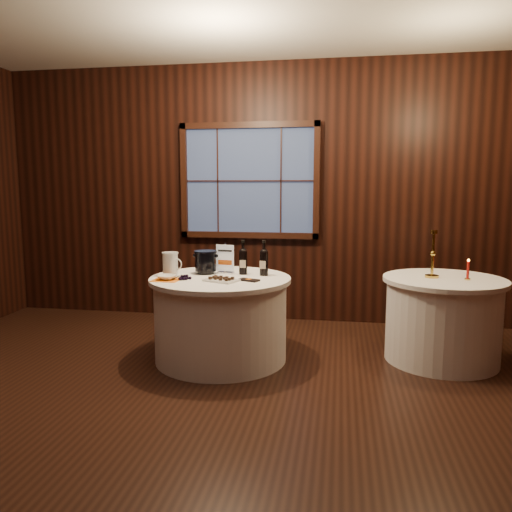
% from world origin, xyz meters
% --- Properties ---
extents(ground, '(6.00, 6.00, 0.00)m').
position_xyz_m(ground, '(0.00, 0.00, 0.00)').
color(ground, black).
rests_on(ground, ground).
extents(back_wall, '(6.00, 0.10, 3.00)m').
position_xyz_m(back_wall, '(0.00, 2.48, 1.54)').
color(back_wall, black).
rests_on(back_wall, ground).
extents(main_table, '(1.28, 1.28, 0.77)m').
position_xyz_m(main_table, '(0.00, 1.00, 0.39)').
color(main_table, white).
rests_on(main_table, ground).
extents(side_table, '(1.08, 1.08, 0.77)m').
position_xyz_m(side_table, '(2.00, 1.30, 0.39)').
color(side_table, white).
rests_on(side_table, ground).
extents(sign_stand, '(0.17, 0.10, 0.28)m').
position_xyz_m(sign_stand, '(0.00, 1.20, 0.87)').
color(sign_stand, silver).
rests_on(sign_stand, main_table).
extents(port_bottle_left, '(0.08, 0.08, 0.32)m').
position_xyz_m(port_bottle_left, '(0.17, 1.19, 0.91)').
color(port_bottle_left, black).
rests_on(port_bottle_left, main_table).
extents(port_bottle_right, '(0.08, 0.08, 0.33)m').
position_xyz_m(port_bottle_right, '(0.38, 1.16, 0.91)').
color(port_bottle_right, black).
rests_on(port_bottle_right, main_table).
extents(ice_bucket, '(0.21, 0.21, 0.22)m').
position_xyz_m(ice_bucket, '(-0.18, 1.16, 0.89)').
color(ice_bucket, black).
rests_on(ice_bucket, main_table).
extents(chocolate_plate, '(0.33, 0.28, 0.04)m').
position_xyz_m(chocolate_plate, '(0.05, 0.81, 0.79)').
color(chocolate_plate, white).
rests_on(chocolate_plate, main_table).
extents(chocolate_box, '(0.20, 0.15, 0.02)m').
position_xyz_m(chocolate_box, '(0.29, 0.87, 0.78)').
color(chocolate_box, black).
rests_on(chocolate_box, main_table).
extents(grape_bunch, '(0.18, 0.11, 0.04)m').
position_xyz_m(grape_bunch, '(-0.28, 0.81, 0.79)').
color(grape_bunch, black).
rests_on(grape_bunch, main_table).
extents(glass_pitcher, '(0.20, 0.15, 0.22)m').
position_xyz_m(glass_pitcher, '(-0.47, 1.00, 0.88)').
color(glass_pitcher, white).
rests_on(glass_pitcher, main_table).
extents(orange_napkin, '(0.24, 0.24, 0.00)m').
position_xyz_m(orange_napkin, '(-0.43, 0.79, 0.77)').
color(orange_napkin, orange).
rests_on(orange_napkin, main_table).
extents(cracker_bowl, '(0.19, 0.19, 0.04)m').
position_xyz_m(cracker_bowl, '(-0.43, 0.79, 0.79)').
color(cracker_bowl, white).
rests_on(cracker_bowl, orange_napkin).
extents(brass_candlestick, '(0.12, 0.12, 0.43)m').
position_xyz_m(brass_candlestick, '(1.89, 1.31, 0.93)').
color(brass_candlestick, gold).
rests_on(brass_candlestick, side_table).
extents(red_candle, '(0.05, 0.05, 0.19)m').
position_xyz_m(red_candle, '(2.18, 1.24, 0.84)').
color(red_candle, gold).
rests_on(red_candle, side_table).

